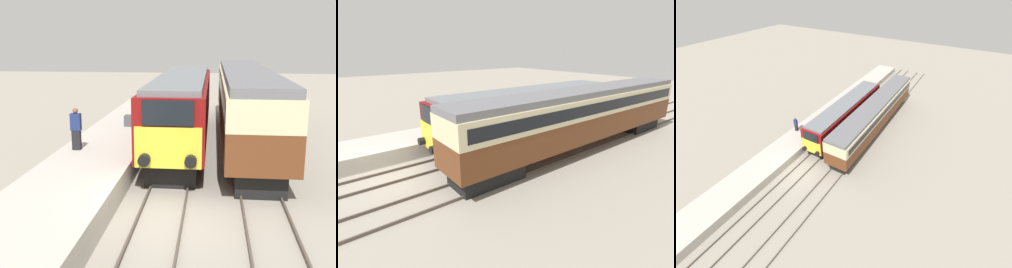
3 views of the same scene
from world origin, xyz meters
The scene contains 8 objects.
ground_plane centered at (0.00, 0.00, 0.00)m, with size 120.00×120.00×0.00m, color gray.
platform_left centered at (-3.30, 8.00, 0.47)m, with size 3.50×50.00×0.95m.
rails_near_track centered at (0.00, 5.00, 0.07)m, with size 1.51×60.00×0.14m.
rails_far_track centered at (3.40, 5.00, 0.07)m, with size 1.50×60.00×0.14m.
locomotive centered at (0.00, 10.05, 2.16)m, with size 2.70×15.47×3.82m.
passenger_carriage centered at (3.40, 11.68, 2.47)m, with size 2.75×19.66×4.06m.
person_on_platform centered at (-4.25, 4.98, 1.87)m, with size 0.44×0.26×1.84m.
luggage_crate centered at (-2.88, 10.26, 1.25)m, with size 0.70×0.56×0.60m.
Camera 2 is at (13.52, -2.61, 6.50)m, focal length 28.00 mm.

